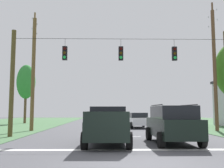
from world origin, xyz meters
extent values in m
plane|color=#47474C|center=(0.00, 0.00, 0.00)|extent=(120.00, 120.00, 0.00)
cube|color=white|center=(0.00, 2.99, 0.00)|extent=(12.36, 0.45, 0.01)
cube|color=white|center=(0.00, 8.99, 0.00)|extent=(2.50, 0.15, 0.01)
cube|color=white|center=(0.00, 16.22, 0.00)|extent=(2.50, 0.15, 0.01)
cube|color=white|center=(0.00, 23.91, 0.00)|extent=(2.50, 0.15, 0.01)
cylinder|color=brown|center=(-7.43, 8.66, 3.62)|extent=(0.30, 0.30, 7.24)
cylinder|color=black|center=(-0.11, 8.66, 6.66)|extent=(14.64, 0.02, 0.02)
cylinder|color=black|center=(-3.92, 8.66, 6.39)|extent=(0.02, 0.02, 0.55)
cube|color=black|center=(-3.92, 8.66, 5.64)|extent=(0.32, 0.24, 0.95)
cylinder|color=#310503|center=(-3.92, 8.52, 5.94)|extent=(0.20, 0.04, 0.20)
cylinder|color=#352203|center=(-3.92, 8.52, 5.64)|extent=(0.20, 0.04, 0.20)
cylinder|color=green|center=(-3.92, 8.52, 5.34)|extent=(0.20, 0.04, 0.20)
cylinder|color=black|center=(-0.08, 8.66, 6.39)|extent=(0.02, 0.02, 0.55)
cube|color=black|center=(-0.08, 8.66, 5.64)|extent=(0.32, 0.24, 0.95)
cylinder|color=#310503|center=(-0.08, 8.52, 5.94)|extent=(0.20, 0.04, 0.20)
cylinder|color=#352203|center=(-0.08, 8.52, 5.64)|extent=(0.20, 0.04, 0.20)
cylinder|color=green|center=(-0.08, 8.52, 5.34)|extent=(0.20, 0.04, 0.20)
cylinder|color=black|center=(3.61, 8.66, 6.39)|extent=(0.02, 0.02, 0.55)
cube|color=black|center=(3.61, 8.66, 5.64)|extent=(0.32, 0.24, 0.95)
cylinder|color=#310503|center=(3.61, 8.52, 5.94)|extent=(0.20, 0.04, 0.20)
cylinder|color=#352203|center=(3.61, 8.52, 5.64)|extent=(0.20, 0.04, 0.20)
cylinder|color=green|center=(3.61, 8.52, 5.34)|extent=(0.20, 0.04, 0.20)
cube|color=black|center=(-0.98, 4.85, 0.82)|extent=(2.15, 5.45, 0.85)
cube|color=black|center=(-0.96, 5.50, 1.60)|extent=(1.90, 1.95, 0.70)
cube|color=black|center=(-1.96, 3.53, 1.48)|extent=(0.17, 2.38, 0.45)
cube|color=black|center=(-0.08, 3.47, 1.48)|extent=(0.17, 2.38, 0.45)
cube|color=black|center=(-1.05, 2.20, 1.48)|extent=(1.96, 0.16, 0.45)
cylinder|color=black|center=(-1.93, 6.71, 0.40)|extent=(0.30, 0.81, 0.80)
cylinder|color=black|center=(0.07, 6.66, 0.40)|extent=(0.30, 0.81, 0.80)
cylinder|color=black|center=(-2.03, 3.04, 0.40)|extent=(0.30, 0.81, 0.80)
cylinder|color=black|center=(-0.03, 2.99, 0.40)|extent=(0.30, 0.81, 0.80)
cube|color=black|center=(2.44, 5.11, 0.85)|extent=(2.01, 4.82, 0.95)
cube|color=black|center=(2.44, 4.96, 1.66)|extent=(1.84, 3.22, 0.65)
cylinder|color=black|center=(1.59, 4.95, 2.03)|extent=(0.08, 2.72, 0.05)
cylinder|color=black|center=(3.29, 4.97, 2.03)|extent=(0.08, 2.72, 0.05)
cylinder|color=black|center=(1.45, 6.73, 0.38)|extent=(0.27, 0.76, 0.76)
cylinder|color=black|center=(3.40, 6.75, 0.38)|extent=(0.27, 0.76, 0.76)
cylinder|color=black|center=(1.49, 3.46, 0.38)|extent=(0.27, 0.76, 0.76)
cylinder|color=black|center=(3.44, 3.49, 0.38)|extent=(0.27, 0.76, 0.76)
cube|color=silver|center=(2.11, 17.83, 0.67)|extent=(2.16, 4.44, 0.70)
cube|color=black|center=(2.11, 17.83, 1.27)|extent=(1.79, 2.23, 0.50)
cylinder|color=black|center=(1.10, 19.17, 0.32)|extent=(0.27, 0.66, 0.64)
cylinder|color=black|center=(2.89, 19.32, 0.32)|extent=(0.27, 0.66, 0.64)
cylinder|color=black|center=(1.34, 16.34, 0.32)|extent=(0.27, 0.66, 0.64)
cylinder|color=black|center=(3.13, 16.49, 0.32)|extent=(0.27, 0.66, 0.64)
cylinder|color=brown|center=(8.35, 13.34, 5.32)|extent=(0.31, 0.31, 10.64)
cube|color=brown|center=(8.35, 13.34, 10.24)|extent=(0.12, 0.12, 2.24)
cylinder|color=#B2B7BC|center=(8.35, 14.24, 10.36)|extent=(0.08, 0.08, 0.12)
cylinder|color=#B2B7BC|center=(8.35, 12.45, 10.36)|extent=(0.08, 0.08, 0.12)
cube|color=brown|center=(8.35, 13.34, 9.34)|extent=(0.12, 0.12, 2.33)
cylinder|color=#B2B7BC|center=(8.35, 14.27, 9.46)|extent=(0.08, 0.08, 0.12)
cylinder|color=#B2B7BC|center=(8.35, 12.41, 9.46)|extent=(0.08, 0.08, 0.12)
cylinder|color=brown|center=(-7.48, 13.69, 4.97)|extent=(0.32, 0.32, 9.93)
cube|color=brown|center=(-7.48, 13.69, 9.53)|extent=(0.12, 0.12, 1.86)
cylinder|color=#B2B7BC|center=(-7.48, 14.43, 9.65)|extent=(0.08, 0.08, 0.12)
cylinder|color=#B2B7BC|center=(-7.48, 12.94, 9.65)|extent=(0.08, 0.08, 0.12)
cube|color=brown|center=(-7.48, 13.69, 8.63)|extent=(0.12, 0.12, 1.81)
cylinder|color=#B2B7BC|center=(-7.48, 14.41, 8.75)|extent=(0.08, 0.08, 0.12)
cylinder|color=#B2B7BC|center=(-7.48, 12.96, 8.75)|extent=(0.08, 0.08, 0.12)
cylinder|color=brown|center=(-12.19, 26.74, 2.19)|extent=(0.34, 0.34, 4.39)
ellipsoid|color=#2F8435|center=(-12.19, 26.74, 5.68)|extent=(2.51, 2.51, 4.70)
camera|label=1|loc=(-1.01, -8.73, 1.74)|focal=41.44mm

